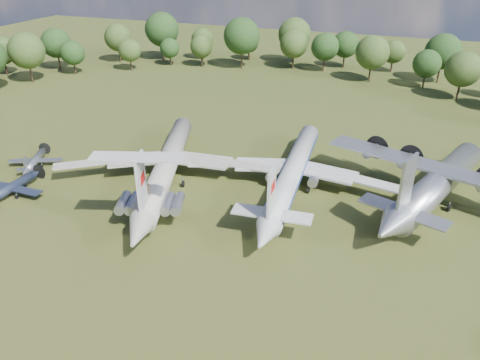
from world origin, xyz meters
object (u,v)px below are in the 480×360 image
at_px(tu104_jet, 293,175).
at_px(small_prop_west, 10,190).
at_px(small_prop_northwest, 35,162).
at_px(il62_airliner, 167,168).
at_px(an12_transport, 437,187).
at_px(person_on_il62, 148,189).

height_order(tu104_jet, small_prop_west, tu104_jet).
bearing_deg(tu104_jet, small_prop_northwest, -173.45).
height_order(il62_airliner, an12_transport, an12_transport).
bearing_deg(small_prop_west, tu104_jet, 24.95).
xyz_separation_m(il62_airliner, an12_transport, (42.41, 7.96, 0.30)).
distance_m(il62_airliner, small_prop_northwest, 25.26).
height_order(small_prop_west, person_on_il62, person_on_il62).
bearing_deg(il62_airliner, an12_transport, -7.54).
xyz_separation_m(tu104_jet, an12_transport, (22.01, 2.90, 0.36)).
xyz_separation_m(small_prop_northwest, person_on_il62, (29.24, -9.55, 4.88)).
height_order(small_prop_northwest, person_on_il62, person_on_il62).
relative_size(il62_airliner, tu104_jet, 1.05).
xyz_separation_m(an12_transport, small_prop_northwest, (-67.39, -11.39, -1.80)).
xyz_separation_m(tu104_jet, small_prop_west, (-41.39, -18.45, -1.30)).
relative_size(small_prop_west, small_prop_northwest, 1.15).
bearing_deg(small_prop_west, person_on_il62, 1.87).
height_order(an12_transport, person_on_il62, person_on_il62).
xyz_separation_m(small_prop_west, small_prop_northwest, (-3.98, 9.97, -0.14)).
xyz_separation_m(il62_airliner, small_prop_west, (-21.00, -13.40, -1.36)).
distance_m(il62_airliner, tu104_jet, 21.02).
height_order(il62_airliner, small_prop_west, il62_airliner).
xyz_separation_m(an12_transport, person_on_il62, (-38.15, -20.94, 3.08)).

